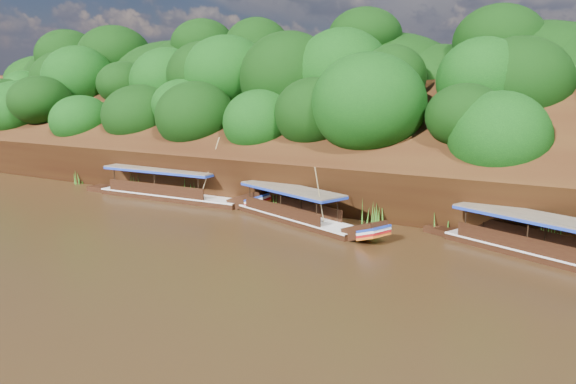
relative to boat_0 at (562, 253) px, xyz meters
The scene contains 6 objects.
ground 15.18m from the boat_0, 154.24° to the right, with size 160.00×160.00×0.00m, color black.
riverbank 21.19m from the boat_0, 130.29° to the left, with size 120.00×30.06×19.40m.
boat_0 is the anchor object (origin of this frame).
boat_1 15.61m from the boat_0, behind, with size 12.83×6.12×4.61m.
boat_2 28.15m from the boat_0, behind, with size 15.90×2.98×5.69m.
reeds 16.31m from the boat_0, behind, with size 48.87×2.12×1.96m.
Camera 1 is at (15.72, -24.85, 9.18)m, focal length 35.00 mm.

